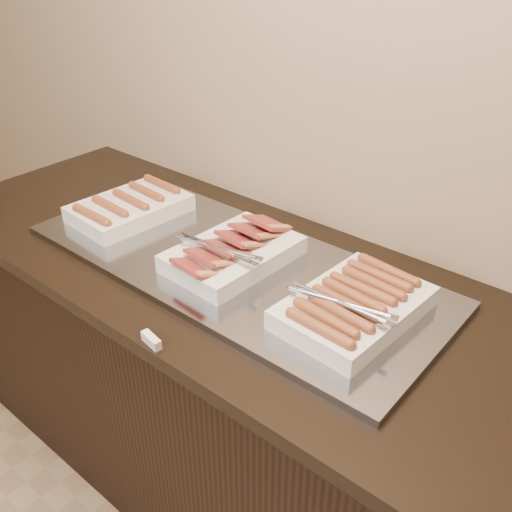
# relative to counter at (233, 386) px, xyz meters

# --- Properties ---
(counter) EXTENTS (2.06, 0.76, 0.90)m
(counter) POSITION_rel_counter_xyz_m (0.00, 0.00, 0.00)
(counter) COLOR black
(counter) RESTS_ON ground
(warming_tray) EXTENTS (1.20, 0.50, 0.02)m
(warming_tray) POSITION_rel_counter_xyz_m (0.01, 0.00, 0.46)
(warming_tray) COLOR gray
(warming_tray) RESTS_ON counter
(dish_left) EXTENTS (0.25, 0.36, 0.07)m
(dish_left) POSITION_rel_counter_xyz_m (-0.42, -0.00, 0.50)
(dish_left) COLOR silver
(dish_left) RESTS_ON warming_tray
(dish_center) EXTENTS (0.27, 0.38, 0.09)m
(dish_center) POSITION_rel_counter_xyz_m (0.02, -0.00, 0.50)
(dish_center) COLOR silver
(dish_center) RESTS_ON warming_tray
(dish_right) EXTENTS (0.28, 0.38, 0.08)m
(dish_right) POSITION_rel_counter_xyz_m (0.40, -0.00, 0.50)
(dish_right) COLOR silver
(dish_right) RESTS_ON warming_tray
(label_holder) EXTENTS (0.06, 0.03, 0.02)m
(label_holder) POSITION_rel_counter_xyz_m (0.09, -0.36, 0.46)
(label_holder) COLOR silver
(label_holder) RESTS_ON counter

